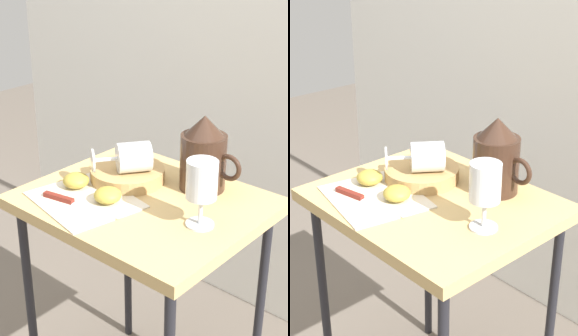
# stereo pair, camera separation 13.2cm
# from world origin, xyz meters

# --- Properties ---
(table) EXTENTS (0.56, 0.47, 0.68)m
(table) POSITION_xyz_m (0.00, 0.00, 0.61)
(table) COLOR tan
(table) RESTS_ON ground_plane
(linen_napkin) EXTENTS (0.28, 0.25, 0.00)m
(linen_napkin) POSITION_xyz_m (-0.10, -0.10, 0.68)
(linen_napkin) COLOR beige
(linen_napkin) RESTS_ON table
(basket_tray) EXTENTS (0.19, 0.19, 0.03)m
(basket_tray) POSITION_xyz_m (-0.10, 0.05, 0.69)
(basket_tray) COLOR tan
(basket_tray) RESTS_ON table
(pitcher) EXTENTS (0.17, 0.12, 0.19)m
(pitcher) POSITION_xyz_m (0.07, 0.14, 0.75)
(pitcher) COLOR #382319
(pitcher) RESTS_ON table
(wine_glass_upright) EXTENTS (0.07, 0.07, 0.16)m
(wine_glass_upright) POSITION_xyz_m (0.18, -0.02, 0.78)
(wine_glass_upright) COLOR silver
(wine_glass_upright) RESTS_ON table
(wine_glass_tipped_near) EXTENTS (0.14, 0.16, 0.08)m
(wine_glass_tipped_near) POSITION_xyz_m (-0.08, 0.04, 0.75)
(wine_glass_tipped_near) COLOR silver
(wine_glass_tipped_near) RESTS_ON basket_tray
(apple_half_left) EXTENTS (0.07, 0.07, 0.04)m
(apple_half_left) POSITION_xyz_m (-0.16, -0.07, 0.70)
(apple_half_left) COLOR #B29938
(apple_half_left) RESTS_ON linen_napkin
(apple_half_right) EXTENTS (0.07, 0.07, 0.04)m
(apple_half_right) POSITION_xyz_m (-0.05, -0.08, 0.70)
(apple_half_right) COLOR #B29938
(apple_half_right) RESTS_ON linen_napkin
(knife) EXTENTS (0.22, 0.06, 0.01)m
(knife) POSITION_xyz_m (-0.11, -0.14, 0.68)
(knife) COLOR silver
(knife) RESTS_ON linen_napkin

